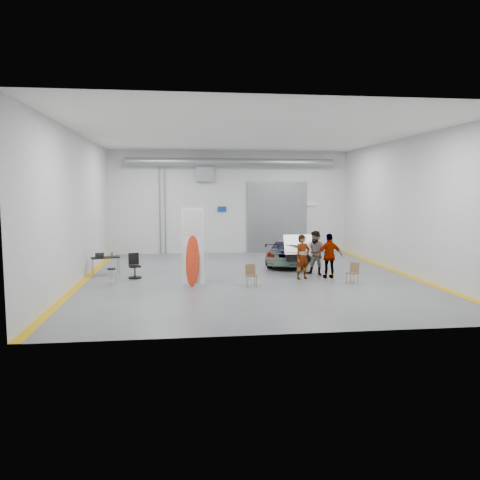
{
  "coord_description": "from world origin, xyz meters",
  "views": [
    {
      "loc": [
        -2.81,
        -19.44,
        3.66
      ],
      "look_at": [
        -0.29,
        0.93,
        1.5
      ],
      "focal_mm": 35.0,
      "sensor_mm": 36.0,
      "label": 1
    }
  ],
  "objects": [
    {
      "name": "work_table",
      "position": [
        -6.26,
        1.49,
        0.76
      ],
      "size": [
        1.33,
        0.91,
        0.99
      ],
      "rotation": [
        0.0,
        0.0,
        0.28
      ],
      "color": "gray",
      "rests_on": "ground"
    },
    {
      "name": "office_chair",
      "position": [
        -4.82,
        0.4,
        0.45
      ],
      "size": [
        0.56,
        0.58,
        1.03
      ],
      "rotation": [
        0.0,
        0.0,
        0.28
      ],
      "color": "black",
      "rests_on": "ground"
    },
    {
      "name": "surfboard_display",
      "position": [
        -2.35,
        -1.7,
        1.3
      ],
      "size": [
        0.86,
        0.47,
        3.21
      ],
      "rotation": [
        0.0,
        0.0,
        -0.36
      ],
      "color": "white",
      "rests_on": "ground"
    },
    {
      "name": "folding_chair_far",
      "position": [
        3.85,
        -1.84,
        0.25
      ],
      "size": [
        0.54,
        0.62,
        0.82
      ],
      "rotation": [
        0.0,
        0.0,
        -0.85
      ],
      "color": "brown",
      "rests_on": "ground"
    },
    {
      "name": "room_shell",
      "position": [
        0.24,
        2.22,
        4.08
      ],
      "size": [
        14.02,
        16.18,
        6.01
      ],
      "color": "silver",
      "rests_on": "ground"
    },
    {
      "name": "person_c",
      "position": [
        3.3,
        -0.63,
        0.95
      ],
      "size": [
        1.1,
        0.47,
        1.89
      ],
      "primitive_type": "imported",
      "rotation": [
        0.0,
        0.0,
        3.16
      ],
      "color": "#AB5639",
      "rests_on": "ground"
    },
    {
      "name": "shop_stool",
      "position": [
        -5.57,
        -1.11,
        0.34
      ],
      "size": [
        0.35,
        0.35,
        0.68
      ],
      "rotation": [
        0.0,
        0.0,
        0.07
      ],
      "color": "black",
      "rests_on": "ground"
    },
    {
      "name": "ground",
      "position": [
        0.0,
        0.0,
        0.0
      ],
      "size": [
        16.0,
        16.0,
        0.0
      ],
      "primitive_type": "plane",
      "color": "#57595E",
      "rests_on": "ground"
    },
    {
      "name": "folding_chair_near",
      "position": [
        -0.21,
        -1.92,
        0.26
      ],
      "size": [
        0.42,
        0.43,
        0.83
      ],
      "rotation": [
        0.0,
        0.0,
        0.06
      ],
      "color": "brown",
      "rests_on": "ground"
    },
    {
      "name": "person_a",
      "position": [
        2.13,
        -0.67,
        0.93
      ],
      "size": [
        0.79,
        0.66,
        1.86
      ],
      "primitive_type": "imported",
      "rotation": [
        0.0,
        0.0,
        0.37
      ],
      "color": "brown",
      "rests_on": "ground"
    },
    {
      "name": "person_b",
      "position": [
        2.96,
        0.16,
        0.97
      ],
      "size": [
        1.19,
        1.16,
        1.93
      ],
      "primitive_type": "imported",
      "rotation": [
        0.0,
        0.0,
        -0.67
      ],
      "color": "teal",
      "rests_on": "ground"
    },
    {
      "name": "trunk_lid",
      "position": [
        2.49,
        1.07,
        1.33
      ],
      "size": [
        1.53,
        0.93,
        0.04
      ],
      "primitive_type": "cube",
      "color": "silver",
      "rests_on": "sedan_car"
    },
    {
      "name": "sedan_car",
      "position": [
        2.49,
        3.08,
        0.66
      ],
      "size": [
        3.46,
        4.88,
        1.31
      ],
      "primitive_type": "imported",
      "rotation": [
        0.0,
        0.0,
        2.74
      ],
      "color": "white",
      "rests_on": "ground"
    }
  ]
}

